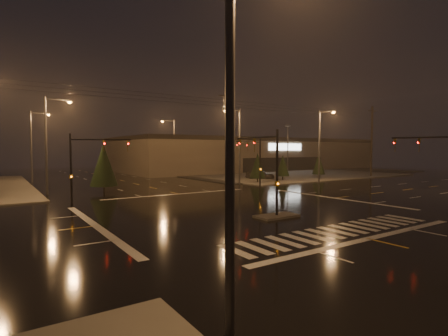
% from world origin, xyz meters
% --- Properties ---
extents(ground, '(140.00, 140.00, 0.00)m').
position_xyz_m(ground, '(0.00, 0.00, 0.00)').
color(ground, black).
rests_on(ground, ground).
extents(sidewalk_ne, '(36.00, 36.00, 0.12)m').
position_xyz_m(sidewalk_ne, '(30.00, 30.00, 0.06)').
color(sidewalk_ne, '#4C4944').
rests_on(sidewalk_ne, ground).
extents(median_island, '(3.00, 1.60, 0.15)m').
position_xyz_m(median_island, '(0.00, -4.00, 0.07)').
color(median_island, '#4C4944').
rests_on(median_island, ground).
extents(crosswalk, '(15.00, 2.60, 0.01)m').
position_xyz_m(crosswalk, '(0.00, -9.00, 0.01)').
color(crosswalk, beige).
rests_on(crosswalk, ground).
extents(stop_bar_near, '(16.00, 0.50, 0.01)m').
position_xyz_m(stop_bar_near, '(0.00, -11.00, 0.01)').
color(stop_bar_near, beige).
rests_on(stop_bar_near, ground).
extents(stop_bar_far, '(16.00, 0.50, 0.01)m').
position_xyz_m(stop_bar_far, '(0.00, 11.00, 0.01)').
color(stop_bar_far, beige).
rests_on(stop_bar_far, ground).
extents(parking_lot, '(50.00, 24.00, 0.08)m').
position_xyz_m(parking_lot, '(35.00, 28.00, 0.04)').
color(parking_lot, black).
rests_on(parking_lot, ground).
extents(retail_building, '(60.20, 28.30, 7.20)m').
position_xyz_m(retail_building, '(35.00, 45.99, 3.84)').
color(retail_building, brown).
rests_on(retail_building, ground).
extents(signal_mast_median, '(0.25, 4.59, 6.00)m').
position_xyz_m(signal_mast_median, '(0.00, -3.07, 3.75)').
color(signal_mast_median, black).
rests_on(signal_mast_median, ground).
extents(signal_mast_ne, '(4.84, 1.86, 6.00)m').
position_xyz_m(signal_mast_ne, '(9.50, 10.14, 3.79)').
color(signal_mast_ne, black).
rests_on(signal_mast_ne, ground).
extents(signal_mast_nw, '(4.84, 1.86, 6.00)m').
position_xyz_m(signal_mast_nw, '(-9.50, 10.14, 3.79)').
color(signal_mast_nw, black).
rests_on(signal_mast_nw, ground).
extents(signal_mast_se, '(1.55, 3.87, 6.00)m').
position_xyz_m(signal_mast_se, '(10.23, -9.75, 3.71)').
color(signal_mast_se, black).
rests_on(signal_mast_se, ground).
extents(streetlight_0, '(2.77, 0.32, 10.00)m').
position_xyz_m(streetlight_0, '(-11.18, -15.00, 5.80)').
color(streetlight_0, '#38383A').
rests_on(streetlight_0, ground).
extents(streetlight_1, '(2.77, 0.32, 10.00)m').
position_xyz_m(streetlight_1, '(-11.18, 18.00, 5.80)').
color(streetlight_1, '#38383A').
rests_on(streetlight_1, ground).
extents(streetlight_2, '(2.77, 0.32, 10.00)m').
position_xyz_m(streetlight_2, '(-11.18, 34.00, 5.80)').
color(streetlight_2, '#38383A').
rests_on(streetlight_2, ground).
extents(streetlight_3, '(2.77, 0.32, 10.00)m').
position_xyz_m(streetlight_3, '(11.18, 16.00, 5.80)').
color(streetlight_3, '#38383A').
rests_on(streetlight_3, ground).
extents(streetlight_4, '(2.77, 0.32, 10.00)m').
position_xyz_m(streetlight_4, '(11.18, 36.00, 5.80)').
color(streetlight_4, '#38383A').
rests_on(streetlight_4, ground).
extents(streetlight_6, '(0.32, 2.77, 10.00)m').
position_xyz_m(streetlight_6, '(22.00, 11.18, 5.80)').
color(streetlight_6, '#38383A').
rests_on(streetlight_6, ground).
extents(utility_pole_1, '(2.20, 0.32, 12.00)m').
position_xyz_m(utility_pole_1, '(8.00, 14.00, 6.13)').
color(utility_pole_1, black).
rests_on(utility_pole_1, ground).
extents(utility_pole_2, '(2.20, 0.32, 12.00)m').
position_xyz_m(utility_pole_2, '(38.00, 14.00, 6.13)').
color(utility_pole_2, black).
rests_on(utility_pole_2, ground).
extents(conifer_0, '(2.20, 2.20, 4.14)m').
position_xyz_m(conifer_0, '(14.58, 15.98, 2.42)').
color(conifer_0, black).
rests_on(conifer_0, ground).
extents(conifer_1, '(2.00, 2.00, 3.83)m').
position_xyz_m(conifer_1, '(19.91, 16.60, 2.26)').
color(conifer_1, black).
rests_on(conifer_1, ground).
extents(conifer_2, '(2.05, 2.05, 3.90)m').
position_xyz_m(conifer_2, '(27.37, 16.27, 2.30)').
color(conifer_2, black).
rests_on(conifer_2, ground).
extents(conifer_3, '(2.92, 2.92, 5.26)m').
position_xyz_m(conifer_3, '(-6.10, 16.83, 2.98)').
color(conifer_3, black).
rests_on(conifer_3, ground).
extents(car_parked, '(3.92, 4.67, 1.51)m').
position_xyz_m(car_parked, '(18.63, 20.34, 0.75)').
color(car_parked, black).
rests_on(car_parked, ground).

